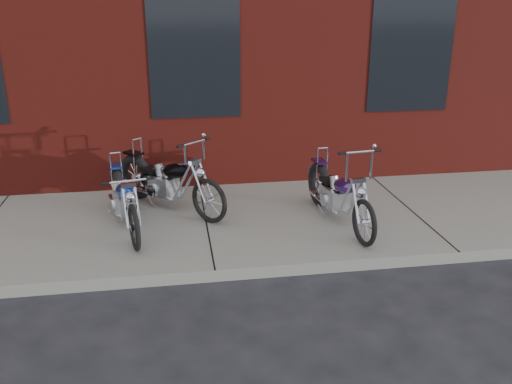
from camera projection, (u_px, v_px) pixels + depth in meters
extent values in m
plane|color=black|center=(215.00, 282.00, 6.23)|extent=(120.00, 120.00, 0.00)
cube|color=gray|center=(206.00, 225.00, 7.60)|extent=(22.00, 3.00, 0.15)
torus|color=black|center=(323.00, 187.00, 7.89)|extent=(0.21, 0.68, 0.67)
torus|color=black|center=(369.00, 227.00, 6.59)|extent=(0.14, 0.60, 0.60)
cube|color=#9EA7B3|center=(340.00, 201.00, 7.36)|extent=(0.30, 0.40, 0.28)
ellipsoid|color=#47257E|center=(349.00, 189.00, 7.03)|extent=(0.30, 0.53, 0.28)
cube|color=black|center=(333.00, 183.00, 7.51)|extent=(0.25, 0.28, 0.06)
cylinder|color=silver|center=(366.00, 205.00, 6.61)|extent=(0.07, 0.27, 0.50)
cylinder|color=silver|center=(365.00, 155.00, 6.51)|extent=(0.51, 0.09, 0.03)
cylinder|color=silver|center=(326.00, 165.00, 7.70)|extent=(0.02, 0.02, 0.44)
cylinder|color=silver|center=(341.00, 204.00, 7.61)|extent=(0.15, 0.83, 0.04)
torus|color=black|center=(119.00, 192.00, 7.71)|extent=(0.26, 0.66, 0.65)
torus|color=black|center=(136.00, 232.00, 6.48)|extent=(0.19, 0.59, 0.59)
cube|color=#9EA7B3|center=(125.00, 206.00, 7.21)|extent=(0.33, 0.41, 0.27)
ellipsoid|color=blue|center=(127.00, 194.00, 6.90)|extent=(0.34, 0.54, 0.28)
cube|color=beige|center=(122.00, 188.00, 7.35)|extent=(0.27, 0.29, 0.05)
cylinder|color=silver|center=(133.00, 210.00, 6.50)|extent=(0.09, 0.26, 0.49)
cylinder|color=silver|center=(130.00, 184.00, 6.50)|extent=(0.49, 0.13, 0.03)
cylinder|color=silver|center=(118.00, 170.00, 7.53)|extent=(0.02, 0.02, 0.43)
cylinder|color=silver|center=(132.00, 208.00, 7.46)|extent=(0.22, 0.81, 0.04)
torus|color=black|center=(142.00, 179.00, 8.20)|extent=(0.57, 0.61, 0.70)
torus|color=black|center=(217.00, 203.00, 7.31)|extent=(0.48, 0.52, 0.64)
cube|color=#9EA7B3|center=(171.00, 188.00, 7.84)|extent=(0.47, 0.47, 0.29)
ellipsoid|color=black|center=(183.00, 173.00, 7.58)|extent=(0.55, 0.57, 0.30)
cube|color=black|center=(158.00, 171.00, 7.92)|extent=(0.36, 0.36, 0.06)
cylinder|color=silver|center=(210.00, 183.00, 7.30)|extent=(0.22, 0.24, 0.53)
cylinder|color=silver|center=(202.00, 144.00, 7.19)|extent=(0.42, 0.38, 0.03)
cylinder|color=silver|center=(144.00, 156.00, 8.03)|extent=(0.03, 0.03, 0.47)
cylinder|color=silver|center=(167.00, 191.00, 8.09)|extent=(0.63, 0.68, 0.05)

